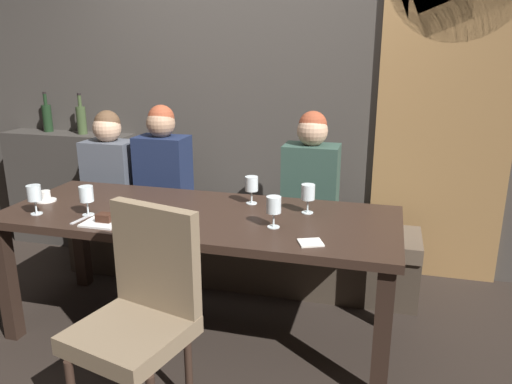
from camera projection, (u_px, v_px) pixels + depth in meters
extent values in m
plane|color=black|center=(202.00, 330.00, 2.95)|extent=(9.00, 9.00, 0.00)
cube|color=#423D38|center=(256.00, 65.00, 3.66)|extent=(6.00, 0.12, 3.00)
cube|color=olive|center=(443.00, 134.00, 3.38)|extent=(0.90, 0.05, 2.10)
cube|color=#38342F|center=(74.00, 189.00, 4.17)|extent=(1.10, 0.28, 0.95)
cube|color=black|center=(8.00, 282.00, 2.79)|extent=(0.08, 0.08, 0.69)
cube|color=black|center=(382.00, 336.00, 2.27)|extent=(0.08, 0.08, 0.69)
cube|color=black|center=(81.00, 238.00, 3.43)|extent=(0.08, 0.08, 0.69)
cube|color=black|center=(385.00, 272.00, 2.92)|extent=(0.08, 0.08, 0.69)
cube|color=#302119|center=(198.00, 217.00, 2.75)|extent=(2.20, 0.84, 0.04)
cube|color=#40352A|center=(237.00, 257.00, 3.55)|extent=(2.50, 0.40, 0.35)
cube|color=brown|center=(236.00, 227.00, 3.48)|extent=(2.50, 0.44, 0.10)
cylinder|color=#302119|center=(119.00, 354.00, 2.36)|extent=(0.04, 0.04, 0.42)
cylinder|color=#302119|center=(188.00, 367.00, 2.27)|extent=(0.04, 0.04, 0.42)
cube|color=#7F6B51|center=(130.00, 335.00, 2.08)|extent=(0.53, 0.53, 0.08)
cube|color=#7F6B51|center=(156.00, 257.00, 2.16)|extent=(0.44, 0.16, 0.48)
cube|color=#4C515B|center=(111.00, 177.00, 3.61)|extent=(0.36, 0.24, 0.53)
sphere|color=tan|center=(107.00, 128.00, 3.51)|extent=(0.20, 0.20, 0.20)
sphere|color=brown|center=(107.00, 123.00, 3.51)|extent=(0.18, 0.18, 0.18)
cube|color=#192342|center=(164.00, 176.00, 3.52)|extent=(0.36, 0.24, 0.58)
sphere|color=tan|center=(161.00, 123.00, 3.41)|extent=(0.20, 0.20, 0.20)
sphere|color=brown|center=(161.00, 118.00, 3.41)|extent=(0.18, 0.18, 0.18)
cube|color=#2D473D|center=(311.00, 187.00, 3.27)|extent=(0.36, 0.24, 0.57)
sphere|color=tan|center=(312.00, 131.00, 3.17)|extent=(0.20, 0.20, 0.20)
sphere|color=brown|center=(313.00, 125.00, 3.17)|extent=(0.18, 0.18, 0.18)
cylinder|color=black|center=(47.00, 118.00, 4.07)|extent=(0.08, 0.08, 0.22)
cylinder|color=black|center=(45.00, 99.00, 4.03)|extent=(0.03, 0.03, 0.09)
cylinder|color=black|center=(44.00, 93.00, 4.01)|extent=(0.03, 0.03, 0.02)
cylinder|color=#384728|center=(81.00, 120.00, 3.96)|extent=(0.08, 0.08, 0.22)
cylinder|color=#384728|center=(80.00, 101.00, 3.91)|extent=(0.03, 0.03, 0.09)
cylinder|color=black|center=(79.00, 94.00, 3.90)|extent=(0.03, 0.03, 0.02)
cylinder|color=silver|center=(37.00, 214.00, 2.72)|extent=(0.06, 0.06, 0.00)
cylinder|color=silver|center=(36.00, 207.00, 2.71)|extent=(0.01, 0.01, 0.07)
cylinder|color=silver|center=(34.00, 193.00, 2.69)|extent=(0.08, 0.08, 0.08)
cylinder|color=silver|center=(273.00, 227.00, 2.52)|extent=(0.06, 0.06, 0.00)
cylinder|color=silver|center=(274.00, 220.00, 2.51)|extent=(0.01, 0.01, 0.07)
cylinder|color=silver|center=(274.00, 205.00, 2.49)|extent=(0.08, 0.08, 0.08)
cylinder|color=silver|center=(88.00, 215.00, 2.71)|extent=(0.06, 0.06, 0.00)
cylinder|color=silver|center=(88.00, 208.00, 2.69)|extent=(0.01, 0.01, 0.07)
cylinder|color=silver|center=(86.00, 194.00, 2.67)|extent=(0.08, 0.08, 0.08)
cylinder|color=maroon|center=(87.00, 199.00, 2.68)|extent=(0.07, 0.07, 0.02)
cylinder|color=silver|center=(307.00, 213.00, 2.74)|extent=(0.06, 0.06, 0.00)
cylinder|color=silver|center=(308.00, 206.00, 2.73)|extent=(0.01, 0.01, 0.07)
cylinder|color=silver|center=(308.00, 192.00, 2.71)|extent=(0.08, 0.08, 0.08)
cylinder|color=maroon|center=(308.00, 195.00, 2.71)|extent=(0.07, 0.07, 0.04)
cylinder|color=silver|center=(252.00, 203.00, 2.90)|extent=(0.06, 0.06, 0.00)
cylinder|color=silver|center=(252.00, 197.00, 2.89)|extent=(0.01, 0.01, 0.07)
cylinder|color=silver|center=(252.00, 184.00, 2.87)|extent=(0.08, 0.08, 0.08)
cylinder|color=white|center=(46.00, 200.00, 2.95)|extent=(0.12, 0.12, 0.01)
cylinder|color=white|center=(45.00, 195.00, 2.94)|extent=(0.06, 0.06, 0.06)
cylinder|color=brown|center=(45.00, 191.00, 2.93)|extent=(0.05, 0.05, 0.01)
cube|color=white|center=(104.00, 222.00, 2.59)|extent=(0.19, 0.19, 0.01)
cube|color=#381E14|center=(105.00, 217.00, 2.58)|extent=(0.08, 0.06, 0.04)
cube|color=silver|center=(82.00, 219.00, 2.63)|extent=(0.03, 0.17, 0.01)
cube|color=silver|center=(311.00, 243.00, 2.31)|extent=(0.14, 0.14, 0.01)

